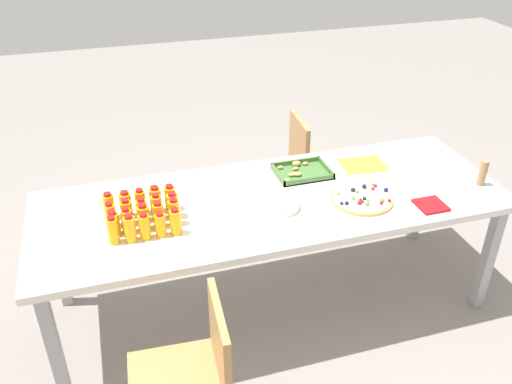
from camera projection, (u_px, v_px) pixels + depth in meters
The scene contains 30 objects.
ground_plane at pixel (271, 303), 3.29m from camera, with size 12.00×12.00×0.00m, color gray.
party_table at pixel (273, 208), 2.93m from camera, with size 2.55×0.90×0.76m.
chair_far_right at pixel (314, 161), 3.83m from camera, with size 0.42×0.42×0.83m.
chair_near_left at pixel (193, 372), 2.21m from camera, with size 0.42×0.42×0.83m.
juice_bottle_0 at pixel (113, 231), 2.52m from camera, with size 0.05×0.05×0.15m.
juice_bottle_1 at pixel (130, 229), 2.54m from camera, with size 0.06×0.06×0.15m.
juice_bottle_2 at pixel (145, 227), 2.55m from camera, with size 0.06×0.06×0.14m.
juice_bottle_3 at pixel (160, 225), 2.57m from camera, with size 0.05×0.05×0.13m.
juice_bottle_4 at pixel (176, 222), 2.59m from camera, with size 0.06×0.06×0.14m.
juice_bottle_5 at pixel (113, 224), 2.58m from camera, with size 0.06×0.06×0.13m.
juice_bottle_6 at pixel (127, 221), 2.60m from camera, with size 0.05×0.05×0.14m.
juice_bottle_7 at pixel (144, 218), 2.62m from camera, with size 0.06×0.06×0.15m.
juice_bottle_8 at pixel (159, 215), 2.64m from camera, with size 0.05×0.05×0.14m.
juice_bottle_9 at pixel (174, 212), 2.66m from camera, with size 0.06×0.06×0.15m.
juice_bottle_10 at pixel (110, 215), 2.64m from camera, with size 0.05×0.05×0.14m.
juice_bottle_11 at pixel (127, 213), 2.66m from camera, with size 0.06×0.06×0.14m.
juice_bottle_12 at pixel (142, 210), 2.69m from camera, with size 0.06×0.06×0.13m.
juice_bottle_13 at pixel (157, 207), 2.70m from camera, with size 0.05×0.05×0.14m.
juice_bottle_14 at pixel (173, 205), 2.71m from camera, with size 0.06×0.06×0.14m.
juice_bottle_15 at pixel (109, 206), 2.70m from camera, with size 0.06×0.06×0.15m.
juice_bottle_16 at pixel (126, 205), 2.72m from camera, with size 0.06×0.06×0.15m.
juice_bottle_17 at pixel (141, 202), 2.74m from camera, with size 0.05×0.05×0.15m.
juice_bottle_18 at pixel (156, 200), 2.76m from camera, with size 0.06×0.06×0.15m.
juice_bottle_19 at pixel (170, 198), 2.78m from camera, with size 0.06×0.06×0.14m.
fruit_pizza at pixel (362, 198), 2.88m from camera, with size 0.34×0.34×0.05m.
snack_tray at pixel (301, 172), 3.14m from camera, with size 0.31×0.24×0.04m.
plate_stack at pixel (282, 205), 2.81m from camera, with size 0.18×0.18×0.03m.
napkin_stack at pixel (431, 205), 2.83m from camera, with size 0.15×0.15×0.01m, color red.
cardboard_tube at pixel (483, 173), 2.99m from camera, with size 0.04×0.04×0.15m, color #9E7A56.
paper_folder at pixel (363, 165), 3.23m from camera, with size 0.26×0.20×0.01m, color yellow.
Camera 1 is at (-0.80, -2.33, 2.28)m, focal length 37.54 mm.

